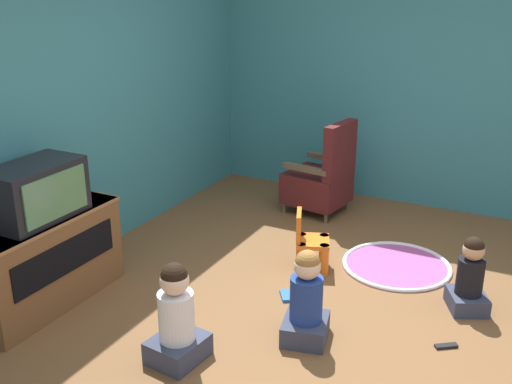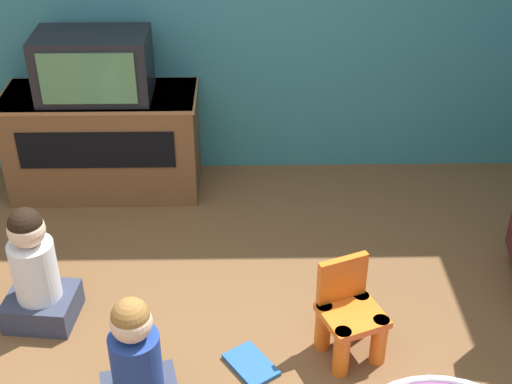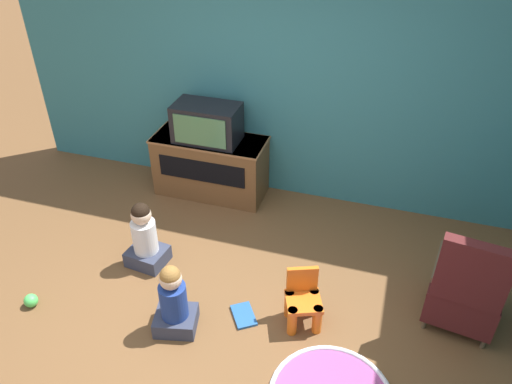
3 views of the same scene
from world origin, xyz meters
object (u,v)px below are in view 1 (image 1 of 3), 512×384
object	(u,v)px
child_watching_center	(470,279)
remote_control	(446,346)
tv_cabinet	(41,259)
black_armchair	(322,179)
yellow_kid_chair	(310,246)
child_watching_left	(176,319)
book	(298,295)
child_watching_right	(306,302)
television	(35,192)

from	to	relation	value
child_watching_center	remote_control	world-z (taller)	child_watching_center
tv_cabinet	remote_control	xyz separation A→B (m)	(0.77, -2.77, -0.34)
black_armchair	yellow_kid_chair	xyz separation A→B (m)	(-1.22, -0.38, -0.15)
black_armchair	yellow_kid_chair	bearing A→B (deg)	25.94
tv_cabinet	child_watching_left	size ratio (longest dim) A/B	1.81
black_armchair	book	size ratio (longest dim) A/B	3.11
tv_cabinet	child_watching_right	world-z (taller)	tv_cabinet
yellow_kid_chair	remote_control	distance (m)	1.40
television	remote_control	xyz separation A→B (m)	(0.77, -2.74, -0.87)
black_armchair	child_watching_right	bearing A→B (deg)	27.51
black_armchair	child_watching_left	distance (m)	2.76
child_watching_left	remote_control	distance (m)	1.77
remote_control	book	bearing A→B (deg)	-44.40
television	yellow_kid_chair	distance (m)	2.17
yellow_kid_chair	remote_control	world-z (taller)	yellow_kid_chair
black_armchair	child_watching_right	world-z (taller)	black_armchair
book	remote_control	distance (m)	1.14
child_watching_left	child_watching_right	distance (m)	0.86
child_watching_center	book	bearing A→B (deg)	83.43
yellow_kid_chair	child_watching_left	xyz separation A→B (m)	(-1.54, 0.26, 0.09)
tv_cabinet	child_watching_left	bearing A→B (deg)	-96.27
tv_cabinet	child_watching_left	xyz separation A→B (m)	(-0.14, -1.28, -0.06)
child_watching_center	child_watching_right	distance (m)	1.27
child_watching_left	remote_control	world-z (taller)	child_watching_left
child_watching_right	child_watching_center	bearing A→B (deg)	-58.55
tv_cabinet	child_watching_center	distance (m)	3.11
black_armchair	television	bearing A→B (deg)	-14.78
television	child_watching_right	world-z (taller)	television
black_armchair	book	xyz separation A→B (m)	(-1.69, -0.48, -0.35)
black_armchair	child_watching_center	world-z (taller)	black_armchair
child_watching_center	child_watching_right	xyz separation A→B (m)	(-0.89, 0.90, 0.03)
tv_cabinet	child_watching_left	distance (m)	1.29
tv_cabinet	remote_control	bearing A→B (deg)	-74.54
yellow_kid_chair	child_watching_right	size ratio (longest dim) A/B	0.77
tv_cabinet	child_watching_left	world-z (taller)	tv_cabinet
tv_cabinet	book	world-z (taller)	tv_cabinet
television	child_watching_left	world-z (taller)	television
black_armchair	tv_cabinet	bearing A→B (deg)	-15.35
child_watching_right	remote_control	distance (m)	0.96
child_watching_center	book	size ratio (longest dim) A/B	1.85
book	child_watching_left	bearing A→B (deg)	36.84
tv_cabinet	black_armchair	distance (m)	2.86
yellow_kid_chair	remote_control	bearing A→B (deg)	-138.99
child_watching_center	yellow_kid_chair	bearing A→B (deg)	61.22
child_watching_left	child_watching_center	world-z (taller)	child_watching_left
tv_cabinet	child_watching_center	xyz separation A→B (m)	(1.33, -2.81, -0.10)
tv_cabinet	black_armchair	xyz separation A→B (m)	(2.62, -1.16, 0.01)
book	child_watching_center	bearing A→B (deg)	164.61
tv_cabinet	black_armchair	world-z (taller)	black_armchair
book	remote_control	world-z (taller)	book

